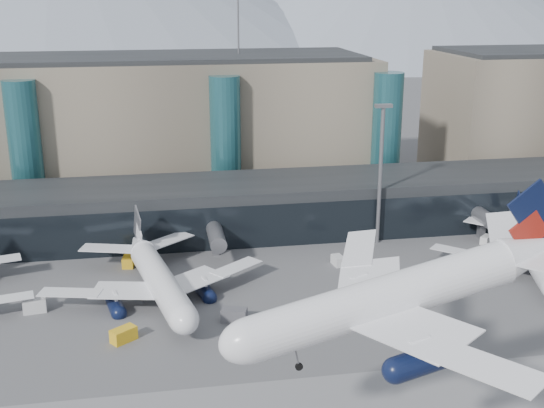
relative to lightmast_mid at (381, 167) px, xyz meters
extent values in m
plane|color=#515154|center=(-30.00, -48.00, -14.42)|extent=(900.00, 900.00, 0.00)
cube|color=black|center=(-30.00, 10.00, -9.42)|extent=(170.00, 18.00, 10.00)
cube|color=black|center=(-30.00, 1.10, -10.42)|extent=(170.00, 0.40, 8.00)
cylinder|color=slate|center=(-30.00, -1.00, -10.22)|extent=(2.80, 14.00, 2.80)
cube|color=slate|center=(-30.00, -1.00, -13.22)|extent=(1.20, 1.20, 2.40)
cylinder|color=slate|center=(20.00, -1.00, -10.22)|extent=(2.80, 14.00, 2.80)
cube|color=slate|center=(20.00, -1.00, -13.22)|extent=(1.20, 1.20, 2.40)
cube|color=gray|center=(-55.00, 42.00, 0.58)|extent=(130.00, 30.00, 30.00)
cube|color=black|center=(-55.00, 42.00, 16.08)|extent=(123.50, 28.00, 1.00)
cylinder|color=#245D66|center=(-65.00, 26.00, -0.42)|extent=(6.40, 6.40, 28.00)
cylinder|color=#245D66|center=(-25.00, 26.00, -0.42)|extent=(6.40, 6.40, 28.00)
cylinder|color=#245D66|center=(10.00, 26.00, -0.42)|extent=(6.40, 6.40, 28.00)
cylinder|color=slate|center=(-20.00, 42.00, 23.58)|extent=(0.40, 0.40, 16.00)
cylinder|color=slate|center=(0.00, 0.00, -1.92)|extent=(0.70, 0.70, 25.00)
cube|color=slate|center=(0.00, 0.00, 10.88)|extent=(3.00, 1.20, 0.60)
cylinder|color=white|center=(-18.44, -60.04, 5.37)|extent=(24.68, 6.03, 4.05)
ellipsoid|color=white|center=(-30.61, -61.03, 5.37)|extent=(5.98, 4.50, 4.05)
cube|color=white|center=(-15.98, -68.59, 4.70)|extent=(13.80, 18.10, 0.20)
cylinder|color=black|center=(-17.55, -66.62, 2.64)|extent=(5.05, 2.62, 2.23)
cube|color=white|center=(-17.41, -51.20, 4.70)|extent=(11.63, 18.43, 0.20)
cylinder|color=black|center=(-18.63, -53.40, 2.64)|extent=(5.05, 2.62, 2.23)
cube|color=white|center=(-3.18, -53.88, 5.78)|extent=(6.80, 9.72, 0.16)
cylinder|color=slate|center=(-26.96, -60.73, 2.74)|extent=(0.16, 0.16, 3.24)
cylinder|color=black|center=(-26.96, -60.73, 1.32)|extent=(0.74, 0.31, 0.72)
cylinder|color=black|center=(-17.19, -62.37, 1.32)|extent=(0.95, 0.43, 0.92)
cylinder|color=black|center=(-17.59, -57.53, 1.32)|extent=(0.95, 0.43, 0.92)
cylinder|color=white|center=(-40.12, -17.00, -9.83)|extent=(9.32, 25.14, 4.11)
ellipsoid|color=white|center=(-37.47, -29.13, -9.83)|extent=(5.25, 6.51, 4.11)
cone|color=white|center=(-43.53, -1.41, -9.63)|extent=(5.53, 7.81, 4.11)
cube|color=white|center=(-31.84, -13.37, -10.51)|extent=(17.76, 15.55, 0.21)
cylinder|color=black|center=(-33.61, -15.21, -12.61)|extent=(3.27, 5.33, 2.26)
cube|color=white|center=(-38.68, -0.35, -9.42)|extent=(9.33, 8.67, 0.16)
cube|color=white|center=(-49.16, -17.16, -10.51)|extent=(18.63, 9.77, 0.21)
cylinder|color=black|center=(-46.78, -18.09, -12.61)|extent=(3.27, 5.33, 2.26)
cube|color=white|center=(-48.38, -2.47, -9.42)|extent=(9.84, 5.91, 0.16)
cube|color=slate|center=(-43.61, -1.06, -6.34)|extent=(1.55, 6.06, 7.24)
cube|color=white|center=(-43.38, -2.10, -7.57)|extent=(1.16, 4.08, 3.96)
cylinder|color=slate|center=(-38.27, -25.49, -12.51)|extent=(0.17, 0.17, 3.29)
cylinder|color=black|center=(-38.27, -25.49, -13.95)|extent=(0.41, 0.77, 0.73)
cylinder|color=black|center=(-37.94, -15.43, -13.95)|extent=(0.56, 1.00, 0.94)
cylinder|color=black|center=(-42.76, -16.49, -13.95)|extent=(0.56, 1.00, 0.94)
cylinder|color=white|center=(20.95, -17.00, -10.10)|extent=(10.67, 23.50, 3.88)
cone|color=white|center=(25.43, -2.64, -9.90)|extent=(5.69, 7.54, 3.88)
cube|color=white|center=(29.89, -4.03, -9.71)|extent=(9.16, 4.90, 0.16)
cube|color=white|center=(13.46, -12.92, -10.74)|extent=(16.19, 15.46, 0.19)
cylinder|color=black|center=(14.98, -14.79, -12.72)|extent=(3.43, 5.10, 2.13)
cube|color=white|center=(20.96, -1.24, -9.71)|extent=(8.49, 8.53, 0.16)
cube|color=black|center=(25.52, -2.32, -6.80)|extent=(1.95, 5.60, 6.83)
cube|color=white|center=(25.23, -3.27, -7.96)|extent=(1.41, 3.78, 3.73)
cylinder|color=slate|center=(18.51, -24.82, -12.62)|extent=(0.16, 0.16, 3.10)
cylinder|color=black|center=(18.51, -24.82, -13.98)|extent=(0.44, 0.73, 0.69)
cylinder|color=black|center=(23.47, -16.73, -13.98)|extent=(0.59, 0.95, 0.89)
cylinder|color=black|center=(19.02, -15.35, -13.98)|extent=(0.59, 0.95, 0.89)
cube|color=silver|center=(-57.84, -19.00, -13.52)|extent=(3.42, 2.25, 1.79)
cube|color=gold|center=(-44.92, -3.84, -13.56)|extent=(2.19, 3.18, 1.71)
cube|color=#4E4E53|center=(-29.80, -26.97, -13.44)|extent=(3.94, 2.85, 1.97)
cube|color=silver|center=(19.53, -4.04, -13.68)|extent=(2.85, 2.74, 1.47)
cube|color=silver|center=(-10.01, -9.37, -13.63)|extent=(1.96, 2.92, 1.59)
cube|color=gold|center=(-44.88, -30.00, -13.49)|extent=(3.74, 3.41, 1.85)
camera|label=1|loc=(-39.39, -112.91, 29.86)|focal=45.00mm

